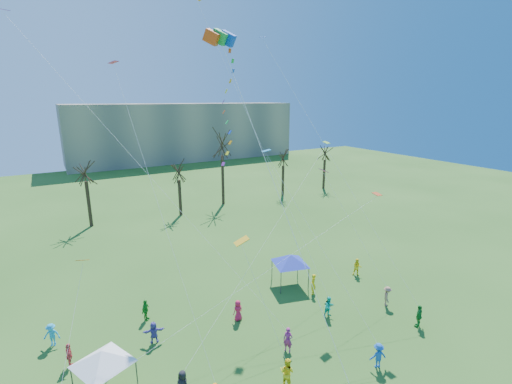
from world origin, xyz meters
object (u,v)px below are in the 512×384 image
big_box_kite (232,110)px  canopy_tent_blue (290,259)px  canopy_tent_white (102,357)px  distant_building (185,132)px

big_box_kite → canopy_tent_blue: 15.98m
big_box_kite → canopy_tent_white: 15.77m
distant_building → canopy_tent_white: 82.36m
canopy_tent_blue → big_box_kite: bearing=-150.2°
canopy_tent_white → distant_building: bearing=67.1°
canopy_tent_white → canopy_tent_blue: (16.24, 4.73, 0.09)m
distant_building → canopy_tent_blue: bearing=-102.5°
big_box_kite → canopy_tent_white: (-8.46, -0.27, -13.31)m
big_box_kite → canopy_tent_white: bearing=-178.2°
big_box_kite → canopy_tent_blue: (7.79, 4.46, -13.23)m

